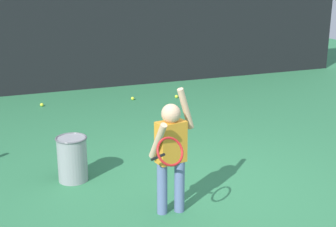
# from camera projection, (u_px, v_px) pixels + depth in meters

# --- Properties ---
(ground_plane) EXTENTS (20.00, 20.00, 0.00)m
(ground_plane) POSITION_uv_depth(u_px,v_px,m) (202.00, 188.00, 5.71)
(ground_plane) COLOR #2D7247
(back_fence_windscreen) EXTENTS (12.28, 0.08, 3.57)m
(back_fence_windscreen) POSITION_uv_depth(u_px,v_px,m) (94.00, 5.00, 10.03)
(back_fence_windscreen) COLOR black
(back_fence_windscreen) RESTS_ON ground
(fence_post_1) EXTENTS (0.09, 0.09, 3.72)m
(fence_post_1) POSITION_uv_depth(u_px,v_px,m) (93.00, 1.00, 10.07)
(fence_post_1) COLOR slate
(fence_post_1) RESTS_ON ground
(tennis_player) EXTENTS (0.63, 0.67, 1.35)m
(tennis_player) POSITION_uv_depth(u_px,v_px,m) (171.00, 149.00, 4.93)
(tennis_player) COLOR slate
(tennis_player) RESTS_ON ground
(ball_hopper) EXTENTS (0.38, 0.38, 0.56)m
(ball_hopper) POSITION_uv_depth(u_px,v_px,m) (72.00, 158.00, 5.85)
(ball_hopper) COLOR gray
(ball_hopper) RESTS_ON ground
(tennis_ball_1) EXTENTS (0.07, 0.07, 0.07)m
(tennis_ball_1) POSITION_uv_depth(u_px,v_px,m) (162.00, 139.00, 7.29)
(tennis_ball_1) COLOR #CCE033
(tennis_ball_1) RESTS_ON ground
(tennis_ball_4) EXTENTS (0.07, 0.07, 0.07)m
(tennis_ball_4) POSITION_uv_depth(u_px,v_px,m) (133.00, 98.00, 9.55)
(tennis_ball_4) COLOR #CCE033
(tennis_ball_4) RESTS_ON ground
(tennis_ball_5) EXTENTS (0.07, 0.07, 0.07)m
(tennis_ball_5) POSITION_uv_depth(u_px,v_px,m) (42.00, 105.00, 9.11)
(tennis_ball_5) COLOR #CCE033
(tennis_ball_5) RESTS_ON ground
(tennis_ball_6) EXTENTS (0.07, 0.07, 0.07)m
(tennis_ball_6) POSITION_uv_depth(u_px,v_px,m) (176.00, 96.00, 9.70)
(tennis_ball_6) COLOR #CCE033
(tennis_ball_6) RESTS_ON ground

